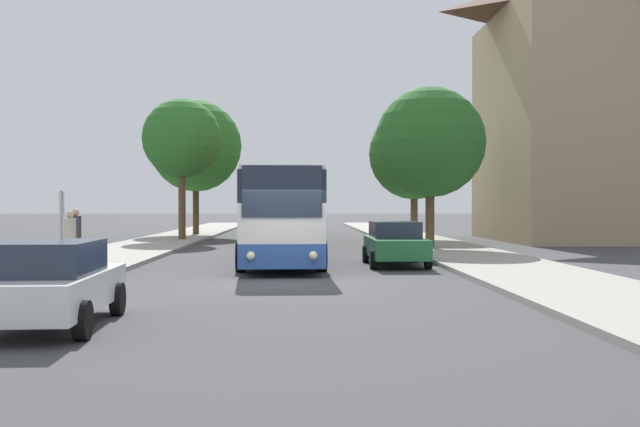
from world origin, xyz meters
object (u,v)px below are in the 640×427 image
at_px(pedestrian_waiting_far, 70,239).
at_px(bus_stop_sign, 62,221).
at_px(bus_rear, 291,207).
at_px(pedestrian_walking_back, 76,236).
at_px(parked_car_right_near, 395,243).
at_px(bus_front, 280,215).
at_px(tree_right_mid, 430,142).
at_px(parked_car_left_curb, 49,283).
at_px(tree_left_near, 182,139).
at_px(tree_left_far, 196,146).
at_px(bus_middle, 285,209).
at_px(tree_right_near, 414,154).

bearing_deg(pedestrian_waiting_far, bus_stop_sign, 177.82).
height_order(bus_rear, pedestrian_walking_back, bus_rear).
height_order(bus_rear, parked_car_right_near, bus_rear).
bearing_deg(parked_car_right_near, bus_rear, -82.29).
height_order(bus_front, tree_right_mid, tree_right_mid).
relative_size(bus_front, tree_right_mid, 1.51).
bearing_deg(parked_car_left_curb, pedestrian_waiting_far, 103.04).
relative_size(parked_car_left_curb, tree_left_near, 0.54).
height_order(bus_rear, tree_left_near, tree_left_near).
distance_m(parked_car_left_curb, parked_car_right_near, 14.69).
bearing_deg(pedestrian_waiting_far, pedestrian_walking_back, -3.89).
xyz_separation_m(parked_car_left_curb, tree_left_near, (-2.27, 29.07, 4.97)).
relative_size(bus_stop_sign, tree_left_far, 0.27).
distance_m(bus_rear, parked_car_left_curb, 41.49).
bearing_deg(bus_rear, parked_car_left_curb, -96.72).
distance_m(bus_front, bus_middle, 13.50).
relative_size(bus_front, tree_left_far, 1.24).
height_order(parked_car_right_near, tree_right_near, tree_right_near).
bearing_deg(bus_front, tree_left_far, 103.02).
xyz_separation_m(bus_rear, tree_right_near, (7.04, -12.10, 3.02)).
distance_m(bus_front, parked_car_left_curb, 13.91).
relative_size(tree_left_far, tree_right_mid, 1.21).
relative_size(bus_middle, pedestrian_walking_back, 5.97).
bearing_deg(tree_right_near, parked_car_left_curb, -110.18).
height_order(bus_front, tree_right_near, tree_right_near).
bearing_deg(tree_right_near, tree_right_mid, -94.13).
xyz_separation_m(pedestrian_walking_back, tree_right_mid, (13.12, 9.02, 3.81)).
bearing_deg(bus_middle, bus_rear, 90.40).
relative_size(tree_left_near, tree_right_near, 1.07).
relative_size(bus_middle, pedestrian_waiting_far, 6.20).
bearing_deg(pedestrian_waiting_far, tree_left_near, -13.61).
bearing_deg(parked_car_right_near, bus_middle, -74.19).
distance_m(tree_left_far, tree_right_near, 15.01).
distance_m(pedestrian_waiting_far, tree_left_near, 19.12).
xyz_separation_m(bus_middle, pedestrian_waiting_far, (-6.35, -16.36, -0.80)).
height_order(bus_front, bus_stop_sign, bus_front).
distance_m(bus_stop_sign, tree_left_near, 20.74).
bearing_deg(pedestrian_walking_back, tree_right_near, -145.06).
bearing_deg(parked_car_right_near, parked_car_left_curb, 59.47).
bearing_deg(tree_left_near, pedestrian_waiting_far, -91.78).
relative_size(parked_car_right_near, pedestrian_waiting_far, 2.62).
relative_size(bus_rear, parked_car_right_near, 2.30).
relative_size(tree_right_near, tree_right_mid, 1.02).
bearing_deg(bus_rear, bus_middle, -92.40).
bearing_deg(parked_car_left_curb, tree_left_far, 91.86).
bearing_deg(tree_right_near, bus_stop_sign, -122.97).
height_order(parked_car_left_curb, tree_left_near, tree_left_near).
bearing_deg(tree_left_near, tree_left_far, 91.67).
height_order(pedestrian_walking_back, tree_right_mid, tree_right_mid).
bearing_deg(parked_car_left_curb, tree_right_near, 67.76).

